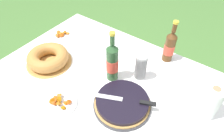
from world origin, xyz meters
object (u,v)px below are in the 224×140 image
(berry_tart, at_px, (122,103))
(paper_towel_roll, at_px, (209,102))
(cider_bottle_amber, at_px, (170,46))
(snack_plate_left, at_px, (60,102))
(snack_plate_near, at_px, (62,36))
(cup_stack, at_px, (141,67))
(cider_bottle_green, at_px, (112,62))
(serving_knife, at_px, (128,100))
(bundt_cake, at_px, (48,58))

(berry_tart, height_order, paper_towel_roll, paper_towel_roll)
(cider_bottle_amber, bearing_deg, snack_plate_left, -114.83)
(cider_bottle_amber, bearing_deg, berry_tart, -93.73)
(snack_plate_near, relative_size, snack_plate_left, 1.16)
(cup_stack, height_order, snack_plate_near, cup_stack)
(cider_bottle_green, xyz_separation_m, snack_plate_near, (-0.59, 0.12, -0.12))
(snack_plate_left, bearing_deg, paper_towel_roll, 31.56)
(snack_plate_near, distance_m, paper_towel_roll, 1.17)
(serving_knife, bearing_deg, bundt_cake, -23.50)
(berry_tart, bearing_deg, serving_knife, 24.36)
(snack_plate_left, bearing_deg, serving_knife, 32.89)
(serving_knife, xyz_separation_m, cider_bottle_amber, (0.01, 0.51, 0.05))
(serving_knife, height_order, paper_towel_roll, paper_towel_roll)
(serving_knife, distance_m, bundt_cake, 0.65)
(serving_knife, relative_size, bundt_cake, 1.12)
(snack_plate_left, bearing_deg, snack_plate_near, 135.06)
(cup_stack, distance_m, cider_bottle_green, 0.18)
(serving_knife, bearing_deg, cider_bottle_amber, -115.19)
(berry_tart, relative_size, serving_knife, 0.94)
(cider_bottle_amber, height_order, paper_towel_roll, cider_bottle_amber)
(berry_tart, height_order, snack_plate_left, snack_plate_left)
(cider_bottle_green, bearing_deg, cup_stack, 35.86)
(serving_knife, xyz_separation_m, cup_stack, (-0.06, 0.24, 0.03))
(cider_bottle_amber, height_order, snack_plate_near, cider_bottle_amber)
(cider_bottle_green, bearing_deg, serving_knife, -33.80)
(berry_tart, height_order, serving_knife, serving_knife)
(cup_stack, relative_size, snack_plate_left, 0.98)
(serving_knife, bearing_deg, cider_bottle_green, -58.16)
(snack_plate_left, bearing_deg, berry_tart, 33.59)
(cider_bottle_green, bearing_deg, berry_tart, -39.95)
(cup_stack, xyz_separation_m, cider_bottle_amber, (0.07, 0.27, 0.02))
(cider_bottle_green, distance_m, snack_plate_left, 0.39)
(berry_tart, distance_m, snack_plate_left, 0.36)
(cider_bottle_green, relative_size, snack_plate_near, 1.56)
(serving_knife, distance_m, snack_plate_near, 0.84)
(snack_plate_near, bearing_deg, cup_stack, -1.41)
(cup_stack, relative_size, paper_towel_roll, 0.89)
(cider_bottle_green, xyz_separation_m, paper_towel_roll, (0.57, 0.08, -0.03))
(serving_knife, xyz_separation_m, paper_towel_roll, (0.37, 0.22, 0.04))
(berry_tart, xyz_separation_m, bundt_cake, (-0.62, 0.00, 0.02))
(serving_knife, xyz_separation_m, bundt_cake, (-0.65, -0.01, -0.02))
(berry_tart, height_order, cider_bottle_green, cider_bottle_green)
(cup_stack, bearing_deg, snack_plate_left, -120.44)
(cider_bottle_amber, height_order, snack_plate_left, cider_bottle_amber)
(cider_bottle_amber, bearing_deg, cup_stack, -104.14)
(berry_tart, bearing_deg, snack_plate_near, 160.59)
(bundt_cake, bearing_deg, paper_towel_roll, 12.50)
(snack_plate_left, xyz_separation_m, paper_towel_roll, (0.69, 0.43, 0.09))
(berry_tart, xyz_separation_m, snack_plate_left, (-0.30, -0.20, -0.01))
(berry_tart, relative_size, cider_bottle_green, 0.94)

